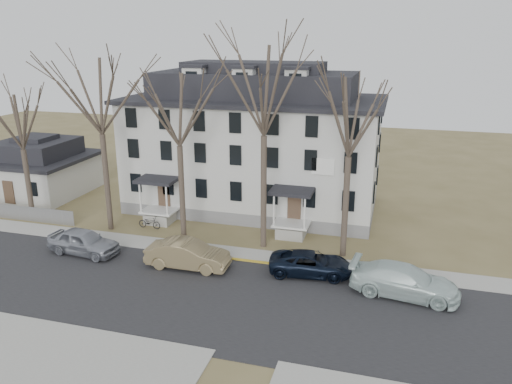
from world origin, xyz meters
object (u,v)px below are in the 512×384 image
(car_white, at_px, (405,281))
(bicycle_left, at_px, (150,223))
(tree_mid_left, at_px, (178,105))
(tree_center, at_px, (264,85))
(tree_far_left, at_px, (98,91))
(car_tan, at_px, (188,255))
(tree_mid_right, at_px, (351,112))
(car_silver, at_px, (84,242))
(boarding_house, at_px, (254,144))
(tree_bungalow, at_px, (19,118))
(small_house, at_px, (39,170))
(car_navy, at_px, (311,264))

(car_white, height_order, bicycle_left, car_white)
(tree_mid_left, relative_size, tree_center, 0.87)
(tree_far_left, xyz_separation_m, car_tan, (8.29, -4.55, -9.47))
(tree_mid_right, xyz_separation_m, car_silver, (-16.74, -4.52, -8.76))
(boarding_house, bearing_deg, bicycle_left, -129.95)
(car_silver, bearing_deg, boarding_house, -27.93)
(boarding_house, xyz_separation_m, tree_bungalow, (-16.00, -8.15, 2.74))
(bicycle_left, bearing_deg, small_house, 69.92)
(tree_bungalow, distance_m, bicycle_left, 12.49)
(boarding_house, height_order, tree_mid_left, tree_mid_left)
(tree_center, height_order, car_tan, tree_center)
(small_house, relative_size, car_white, 1.44)
(small_house, relative_size, tree_far_left, 0.63)
(tree_far_left, bearing_deg, small_house, 150.61)
(boarding_house, xyz_separation_m, tree_mid_right, (8.50, -8.15, 4.22))
(boarding_house, distance_m, tree_far_left, 13.12)
(tree_center, xyz_separation_m, car_white, (9.41, -4.48, -10.21))
(car_silver, relative_size, car_white, 0.82)
(tree_center, distance_m, tree_bungalow, 19.23)
(car_tan, relative_size, bicycle_left, 2.97)
(tree_bungalow, bearing_deg, tree_far_left, 0.00)
(tree_far_left, distance_m, car_navy, 18.91)
(boarding_house, height_order, car_tan, boarding_house)
(tree_bungalow, relative_size, car_tan, 2.03)
(bicycle_left, bearing_deg, tree_center, -93.80)
(car_tan, height_order, bicycle_left, car_tan)
(tree_bungalow, relative_size, car_navy, 2.13)
(tree_mid_left, xyz_separation_m, car_navy, (9.91, -3.38, -8.90))
(small_house, height_order, car_tan, small_house)
(tree_mid_right, relative_size, car_navy, 2.52)
(tree_mid_left, bearing_deg, small_house, 159.97)
(tree_center, bearing_deg, tree_mid_left, 180.00)
(bicycle_left, bearing_deg, car_silver, 159.82)
(tree_center, relative_size, tree_mid_right, 1.15)
(tree_center, bearing_deg, tree_bungalow, 180.00)
(small_house, xyz_separation_m, car_silver, (11.76, -10.71, -1.40))
(tree_bungalow, xyz_separation_m, bicycle_left, (9.84, 0.80, -7.65))
(small_house, xyz_separation_m, car_white, (32.41, -10.68, -1.37))
(tree_far_left, distance_m, car_silver, 10.54)
(tree_mid_left, relative_size, car_navy, 2.52)
(tree_mid_right, xyz_separation_m, tree_bungalow, (-24.50, 0.00, -1.48))
(boarding_house, height_order, car_navy, boarding_house)
(tree_mid_right, xyz_separation_m, car_white, (3.91, -4.48, -8.73))
(tree_mid_right, bearing_deg, car_navy, -115.24)
(tree_mid_right, bearing_deg, car_silver, -164.90)
(tree_far_left, height_order, car_white, tree_far_left)
(tree_mid_right, height_order, tree_bungalow, tree_mid_right)
(tree_far_left, relative_size, tree_bungalow, 1.27)
(tree_far_left, bearing_deg, tree_mid_left, 0.00)
(tree_mid_right, height_order, car_tan, tree_mid_right)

